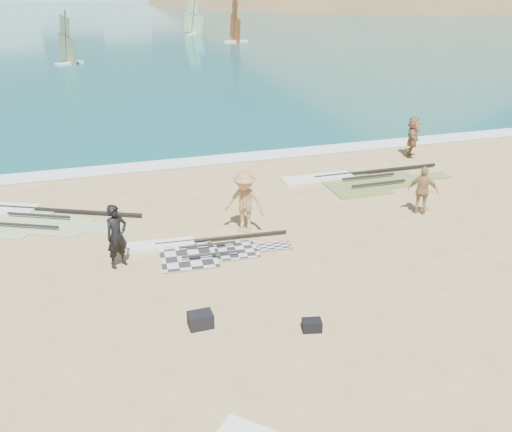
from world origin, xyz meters
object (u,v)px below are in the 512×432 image
object	(u,v)px
rig_orange	(355,180)
gear_bag_near	(200,320)
rig_green	(26,216)
gear_bag_far	(312,325)
beachgoer_back	(423,191)
beachgoer_right	(413,137)
beachgoer_mid	(245,202)
person_wetsuit	(117,236)
rig_grey	(193,249)

from	to	relation	value
rig_orange	gear_bag_near	distance (m)	10.87
rig_green	gear_bag_far	distance (m)	10.75
beachgoer_back	beachgoer_right	size ratio (longest dim) A/B	0.94
rig_green	gear_bag_far	size ratio (longest dim) A/B	13.73
rig_orange	gear_bag_far	bearing A→B (deg)	-121.97
beachgoer_mid	beachgoer_back	distance (m)	5.94
rig_green	gear_bag_near	bearing A→B (deg)	-36.06
person_wetsuit	beachgoer_mid	size ratio (longest dim) A/B	0.92
rig_green	beachgoer_right	world-z (taller)	beachgoer_right
gear_bag_near	beachgoer_mid	distance (m)	5.25
rig_orange	gear_bag_near	world-z (taller)	gear_bag_near
rig_green	person_wetsuit	xyz separation A→B (m)	(2.63, -4.22, 0.84)
beachgoer_back	person_wetsuit	bearing A→B (deg)	40.14
gear_bag_near	gear_bag_far	world-z (taller)	gear_bag_near
rig_green	gear_bag_far	xyz separation A→B (m)	(6.47, -8.58, 0.08)
rig_grey	rig_green	bearing A→B (deg)	144.23
rig_green	beachgoer_back	size ratio (longest dim) A/B	3.65
rig_grey	beachgoer_mid	world-z (taller)	beachgoer_mid
rig_orange	gear_bag_near	bearing A→B (deg)	-135.01
gear_bag_far	person_wetsuit	bearing A→B (deg)	131.41
rig_orange	beachgoer_right	bearing A→B (deg)	29.53
gear_bag_far	beachgoer_mid	world-z (taller)	beachgoer_mid
gear_bag_near	beachgoer_right	size ratio (longest dim) A/B	0.32
gear_bag_near	beachgoer_right	bearing A→B (deg)	40.86
beachgoer_back	gear_bag_near	bearing A→B (deg)	62.79
rig_green	beachgoer_back	xyz separation A→B (m)	(12.43, -3.50, 0.76)
rig_orange	gear_bag_near	size ratio (longest dim) A/B	11.95
person_wetsuit	beachgoer_right	world-z (taller)	person_wetsuit
rig_green	person_wetsuit	world-z (taller)	person_wetsuit
rig_orange	beachgoer_back	size ratio (longest dim) A/B	4.03
rig_grey	gear_bag_far	bearing A→B (deg)	-65.61
gear_bag_far	rig_grey	bearing A→B (deg)	110.54
rig_orange	beachgoer_right	world-z (taller)	beachgoer_right
beachgoer_mid	rig_green	bearing A→B (deg)	-169.34
rig_grey	beachgoer_right	bearing A→B (deg)	33.08
beachgoer_right	person_wetsuit	bearing A→B (deg)	149.25
person_wetsuit	beachgoer_back	bearing A→B (deg)	-26.55
rig_grey	gear_bag_near	size ratio (longest dim) A/B	8.97
beachgoer_mid	gear_bag_near	bearing A→B (deg)	-81.21
beachgoer_mid	beachgoer_back	world-z (taller)	beachgoer_mid
rig_orange	gear_bag_far	distance (m)	10.11
gear_bag_far	beachgoer_right	bearing A→B (deg)	49.89
gear_bag_far	beachgoer_back	xyz separation A→B (m)	(5.96, 5.08, 0.68)
rig_orange	beachgoer_back	world-z (taller)	beachgoer_back
beachgoer_back	beachgoer_right	bearing A→B (deg)	-82.62
rig_grey	beachgoer_back	world-z (taller)	beachgoer_back
rig_orange	beachgoer_mid	bearing A→B (deg)	-149.77
gear_bag_far	beachgoer_back	size ratio (longest dim) A/B	0.27
gear_bag_near	gear_bag_far	distance (m)	2.50
rig_green	gear_bag_near	world-z (taller)	gear_bag_near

